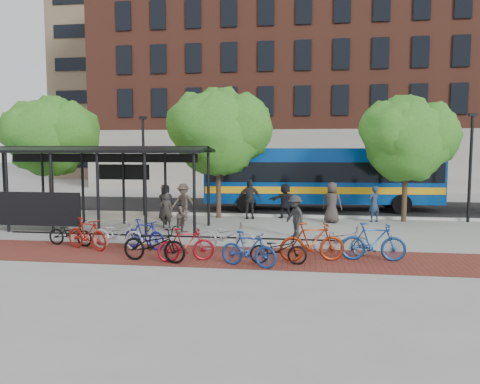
# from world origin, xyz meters

# --- Properties ---
(ground) EXTENTS (160.00, 160.00, 0.00)m
(ground) POSITION_xyz_m (0.00, 0.00, 0.00)
(ground) COLOR #9E9E99
(ground) RESTS_ON ground
(asphalt_street) EXTENTS (160.00, 8.00, 0.01)m
(asphalt_street) POSITION_xyz_m (0.00, 8.00, 0.01)
(asphalt_street) COLOR black
(asphalt_street) RESTS_ON ground
(curb) EXTENTS (160.00, 0.25, 0.12)m
(curb) POSITION_xyz_m (0.00, 4.00, 0.06)
(curb) COLOR #B7B7B2
(curb) RESTS_ON ground
(brick_strip) EXTENTS (24.00, 3.00, 0.01)m
(brick_strip) POSITION_xyz_m (-2.00, -5.00, 0.00)
(brick_strip) COLOR maroon
(brick_strip) RESTS_ON ground
(bike_rack_rail) EXTENTS (12.00, 0.05, 0.95)m
(bike_rack_rail) POSITION_xyz_m (-3.30, -4.10, 0.00)
(bike_rack_rail) COLOR black
(bike_rack_rail) RESTS_ON ground
(building_brick) EXTENTS (55.00, 14.00, 20.00)m
(building_brick) POSITION_xyz_m (10.00, 26.00, 10.00)
(building_brick) COLOR brown
(building_brick) RESTS_ON ground
(building_tower) EXTENTS (22.00, 22.00, 30.00)m
(building_tower) POSITION_xyz_m (-16.00, 40.00, 15.00)
(building_tower) COLOR #7A664C
(building_tower) RESTS_ON ground
(bus_shelter) EXTENTS (10.60, 3.07, 3.60)m
(bus_shelter) POSITION_xyz_m (-8.13, -0.48, 3.00)
(bus_shelter) COLOR black
(bus_shelter) RESTS_ON ground
(tree_a) EXTENTS (4.90, 4.00, 6.18)m
(tree_a) POSITION_xyz_m (-11.91, 3.35, 4.24)
(tree_a) COLOR #382619
(tree_a) RESTS_ON ground
(tree_b) EXTENTS (5.15, 4.20, 6.47)m
(tree_b) POSITION_xyz_m (-2.90, 3.35, 4.46)
(tree_b) COLOR #382619
(tree_b) RESTS_ON ground
(tree_c) EXTENTS (4.66, 3.80, 5.92)m
(tree_c) POSITION_xyz_m (6.09, 3.35, 4.05)
(tree_c) COLOR #382619
(tree_c) RESTS_ON ground
(lamp_post_left) EXTENTS (0.35, 0.20, 5.12)m
(lamp_post_left) POSITION_xyz_m (-7.00, 3.60, 2.75)
(lamp_post_left) COLOR black
(lamp_post_left) RESTS_ON ground
(lamp_post_right) EXTENTS (0.35, 0.20, 5.12)m
(lamp_post_right) POSITION_xyz_m (9.00, 3.60, 2.75)
(lamp_post_right) COLOR black
(lamp_post_right) RESTS_ON ground
(bus) EXTENTS (13.08, 3.76, 3.49)m
(bus) POSITION_xyz_m (2.17, 6.99, 2.00)
(bus) COLOR #083B94
(bus) RESTS_ON ground
(bike_0) EXTENTS (1.82, 0.82, 0.92)m
(bike_0) POSITION_xyz_m (-7.03, -4.11, 0.46)
(bike_0) COLOR black
(bike_0) RESTS_ON ground
(bike_1) EXTENTS (1.91, 1.18, 1.11)m
(bike_1) POSITION_xyz_m (-6.13, -4.65, 0.56)
(bike_1) COLOR maroon
(bike_1) RESTS_ON ground
(bike_2) EXTENTS (2.11, 1.03, 1.06)m
(bike_2) POSITION_xyz_m (-5.12, -4.41, 0.53)
(bike_2) COLOR #BBBBBE
(bike_2) RESTS_ON ground
(bike_3) EXTENTS (1.81, 1.07, 1.05)m
(bike_3) POSITION_xyz_m (-4.20, -4.29, 0.52)
(bike_3) COLOR navy
(bike_3) RESTS_ON ground
(bike_4) EXTENTS (2.22, 1.11, 1.12)m
(bike_4) POSITION_xyz_m (-3.28, -5.98, 0.56)
(bike_4) COLOR black
(bike_4) RESTS_ON ground
(bike_5) EXTENTS (1.83, 1.12, 1.06)m
(bike_5) POSITION_xyz_m (-2.31, -5.80, 0.53)
(bike_5) COLOR maroon
(bike_5) RESTS_ON ground
(bike_6) EXTENTS (2.16, 1.01, 1.09)m
(bike_6) POSITION_xyz_m (-1.32, -4.23, 0.55)
(bike_6) COLOR #979799
(bike_6) RESTS_ON ground
(bike_7) EXTENTS (1.84, 0.99, 1.06)m
(bike_7) POSITION_xyz_m (-0.31, -6.19, 0.53)
(bike_7) COLOR navy
(bike_7) RESTS_ON ground
(bike_8) EXTENTS (1.74, 0.63, 0.91)m
(bike_8) POSITION_xyz_m (0.54, -5.75, 0.46)
(bike_8) COLOR black
(bike_8) RESTS_ON ground
(bike_9) EXTENTS (2.12, 1.00, 1.23)m
(bike_9) POSITION_xyz_m (1.56, -5.24, 0.61)
(bike_9) COLOR maroon
(bike_9) RESTS_ON ground
(bike_10) EXTENTS (2.03, 1.07, 1.01)m
(bike_10) POSITION_xyz_m (2.52, -4.14, 0.51)
(bike_10) COLOR gray
(bike_10) RESTS_ON ground
(bike_11) EXTENTS (2.01, 0.58, 1.21)m
(bike_11) POSITION_xyz_m (3.45, -4.91, 0.60)
(bike_11) COLOR navy
(bike_11) RESTS_ON ground
(pedestrian_0) EXTENTS (1.03, 0.93, 1.76)m
(pedestrian_0) POSITION_xyz_m (-5.40, 2.12, 0.88)
(pedestrian_0) COLOR black
(pedestrian_0) RESTS_ON ground
(pedestrian_1) EXTENTS (0.57, 0.38, 1.54)m
(pedestrian_1) POSITION_xyz_m (-4.72, 0.02, 0.77)
(pedestrian_1) COLOR #3A342E
(pedestrian_1) RESTS_ON ground
(pedestrian_3) EXTENTS (1.18, 0.71, 1.80)m
(pedestrian_3) POSITION_xyz_m (-4.50, 2.12, 0.90)
(pedestrian_3) COLOR brown
(pedestrian_3) RESTS_ON ground
(pedestrian_4) EXTENTS (1.23, 0.75, 1.96)m
(pedestrian_4) POSITION_xyz_m (-1.43, 3.21, 0.98)
(pedestrian_4) COLOR #2A2A2A
(pedestrian_4) RESTS_ON ground
(pedestrian_5) EXTENTS (1.71, 1.03, 1.75)m
(pedestrian_5) POSITION_xyz_m (0.32, 3.66, 0.88)
(pedestrian_5) COLOR black
(pedestrian_5) RESTS_ON ground
(pedestrian_6) EXTENTS (1.07, 0.85, 1.92)m
(pedestrian_6) POSITION_xyz_m (2.57, 2.44, 0.96)
(pedestrian_6) COLOR #3C3330
(pedestrian_6) RESTS_ON ground
(pedestrian_7) EXTENTS (0.75, 0.69, 1.72)m
(pedestrian_7) POSITION_xyz_m (4.56, 2.98, 0.86)
(pedestrian_7) COLOR #21304E
(pedestrian_7) RESTS_ON ground
(pedestrian_8) EXTENTS (0.82, 0.92, 1.55)m
(pedestrian_8) POSITION_xyz_m (-3.65, -1.06, 0.78)
(pedestrian_8) COLOR brown
(pedestrian_8) RESTS_ON ground
(pedestrian_9) EXTENTS (1.11, 1.23, 1.66)m
(pedestrian_9) POSITION_xyz_m (0.94, -1.35, 0.83)
(pedestrian_9) COLOR #2A2A2A
(pedestrian_9) RESTS_ON ground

